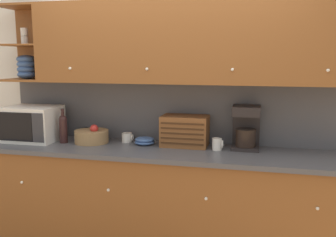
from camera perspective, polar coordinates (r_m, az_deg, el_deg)
ground_plane at (r=3.92m, az=0.81°, el=-17.24°), size 24.00×24.00×0.00m
wall_back at (r=3.57m, az=0.97°, el=2.03°), size 5.67×0.06×2.60m
counter_unit at (r=3.44m, az=-0.39°, el=-12.41°), size 3.29×0.67×0.96m
backsplash_panel at (r=3.54m, az=0.84°, el=1.01°), size 3.27×0.01×0.57m
upper_cabinets at (r=3.30m, az=2.89°, el=11.51°), size 3.27×0.39×0.71m
microwave at (r=3.82m, az=-19.96°, el=-0.73°), size 0.50×0.38×0.33m
wine_bottle at (r=3.64m, az=-15.68°, el=-1.34°), size 0.07×0.07×0.32m
fruit_basket at (r=3.60m, az=-11.55°, el=-2.65°), size 0.32×0.32×0.18m
mug at (r=3.57m, az=-6.24°, el=-2.89°), size 0.11×0.10×0.09m
bowl_stack_on_counter at (r=3.46m, az=-3.57°, el=-3.42°), size 0.19×0.19×0.07m
bread_box at (r=3.39m, az=2.60°, el=-1.89°), size 0.42×0.27×0.28m
mug_blue_second at (r=3.28m, az=7.53°, el=-3.89°), size 0.09×0.08×0.10m
coffee_maker at (r=3.34m, az=11.80°, el=-1.30°), size 0.24×0.24×0.38m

